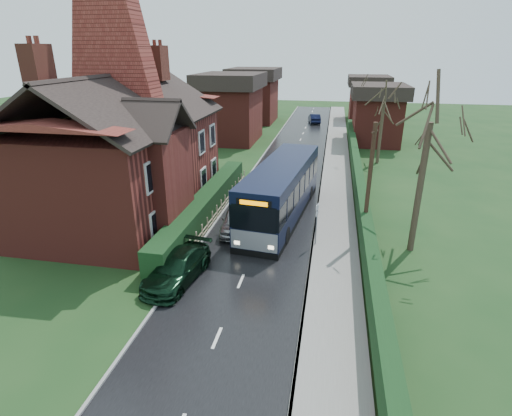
% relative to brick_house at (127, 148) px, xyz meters
% --- Properties ---
extents(ground, '(140.00, 140.00, 0.00)m').
position_rel_brick_house_xyz_m(ground, '(8.73, -4.78, -4.38)').
color(ground, '#27441D').
rests_on(ground, ground).
extents(road, '(6.00, 100.00, 0.02)m').
position_rel_brick_house_xyz_m(road, '(8.73, 5.22, -4.37)').
color(road, black).
rests_on(road, ground).
extents(pavement, '(2.50, 100.00, 0.14)m').
position_rel_brick_house_xyz_m(pavement, '(12.98, 5.22, -4.31)').
color(pavement, slate).
rests_on(pavement, ground).
extents(kerb_right, '(0.12, 100.00, 0.14)m').
position_rel_brick_house_xyz_m(kerb_right, '(11.78, 5.22, -4.31)').
color(kerb_right, gray).
rests_on(kerb_right, ground).
extents(kerb_left, '(0.12, 100.00, 0.10)m').
position_rel_brick_house_xyz_m(kerb_left, '(5.68, 5.22, -4.33)').
color(kerb_left, gray).
rests_on(kerb_left, ground).
extents(front_hedge, '(1.20, 16.00, 1.60)m').
position_rel_brick_house_xyz_m(front_hedge, '(4.83, 0.22, -3.58)').
color(front_hedge, black).
rests_on(front_hedge, ground).
extents(picket_fence, '(0.10, 16.00, 0.90)m').
position_rel_brick_house_xyz_m(picket_fence, '(5.58, 0.22, -3.93)').
color(picket_fence, tan).
rests_on(picket_fence, ground).
extents(right_wall_hedge, '(0.60, 50.00, 1.80)m').
position_rel_brick_house_xyz_m(right_wall_hedge, '(14.53, 5.22, -3.36)').
color(right_wall_hedge, maroon).
rests_on(right_wall_hedge, ground).
extents(brick_house, '(9.30, 14.60, 10.30)m').
position_rel_brick_house_xyz_m(brick_house, '(0.00, 0.00, 0.00)').
color(brick_house, maroon).
rests_on(brick_house, ground).
extents(bus, '(3.92, 11.75, 3.50)m').
position_rel_brick_house_xyz_m(bus, '(9.53, 1.27, -2.64)').
color(bus, black).
rests_on(bus, ground).
extents(car_silver, '(2.00, 4.22, 1.39)m').
position_rel_brick_house_xyz_m(car_silver, '(7.23, -1.25, -3.68)').
color(car_silver, '#9F9EA3').
rests_on(car_silver, ground).
extents(car_green, '(2.42, 4.72, 1.31)m').
position_rel_brick_house_xyz_m(car_green, '(5.83, -7.22, -3.72)').
color(car_green, black).
rests_on(car_green, ground).
extents(car_distant, '(2.10, 4.25, 1.34)m').
position_rel_brick_house_xyz_m(car_distant, '(9.69, 37.35, -3.71)').
color(car_distant, black).
rests_on(car_distant, ground).
extents(bus_stop_sign, '(0.14, 0.38, 2.50)m').
position_rel_brick_house_xyz_m(bus_stop_sign, '(11.93, -2.53, -2.73)').
color(bus_stop_sign, slate).
rests_on(bus_stop_sign, ground).
extents(telegraph_pole, '(0.42, 0.81, 6.66)m').
position_rel_brick_house_xyz_m(telegraph_pole, '(14.53, -1.43, -1.01)').
color(telegraph_pole, black).
rests_on(telegraph_pole, ground).
extents(tree_right_near, '(4.51, 4.51, 9.74)m').
position_rel_brick_house_xyz_m(tree_right_near, '(16.99, -1.94, 2.90)').
color(tree_right_near, '#382B21').
rests_on(tree_right_near, ground).
extents(tree_right_far, '(4.12, 4.12, 7.95)m').
position_rel_brick_house_xyz_m(tree_right_far, '(16.81, 16.04, 1.56)').
color(tree_right_far, '#3C3123').
rests_on(tree_right_far, ground).
extents(tree_house_side, '(4.00, 4.00, 9.08)m').
position_rel_brick_house_xyz_m(tree_house_side, '(-1.26, 9.30, 2.41)').
color(tree_house_side, '#3C3023').
rests_on(tree_house_side, ground).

